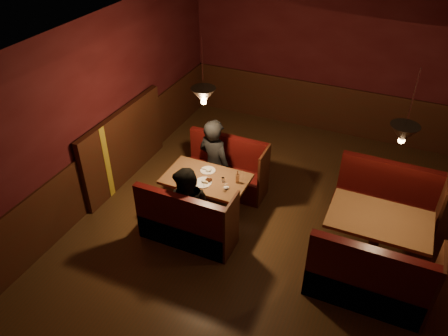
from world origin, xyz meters
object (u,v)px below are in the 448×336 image
at_px(second_bench_far, 384,207).
at_px(second_bench_near, 367,284).
at_px(main_table, 207,186).
at_px(diner_b, 188,197).
at_px(second_table, 377,229).
at_px(main_bench_near, 186,227).
at_px(diner_a, 214,148).
at_px(main_bench_far, 227,173).

height_order(second_bench_far, second_bench_near, same).
xyz_separation_m(main_table, diner_b, (0.01, -0.63, 0.25)).
bearing_deg(diner_b, second_table, 22.55).
xyz_separation_m(main_bench_near, diner_a, (-0.14, 1.28, 0.56)).
bearing_deg(diner_b, main_table, 98.41).
xyz_separation_m(second_bench_far, second_bench_near, (0.00, -1.60, 0.00)).
xyz_separation_m(diner_a, diner_b, (0.14, -1.19, -0.09)).
xyz_separation_m(main_table, second_bench_far, (2.56, 0.83, -0.19)).
relative_size(main_table, second_bench_near, 0.86).
distance_m(second_table, second_bench_far, 0.83).
height_order(second_bench_far, diner_a, diner_a).
height_order(main_bench_near, second_bench_far, second_bench_far).
relative_size(main_bench_far, diner_b, 0.91).
bearing_deg(main_bench_near, main_bench_far, 90.00).
height_order(main_bench_near, diner_a, diner_a).
xyz_separation_m(main_bench_near, second_bench_far, (2.55, 1.56, 0.03)).
distance_m(main_bench_far, second_bench_far, 2.55).
distance_m(main_bench_near, second_table, 2.64).
bearing_deg(main_bench_near, second_bench_far, 31.41).
distance_m(second_bench_far, diner_a, 2.76).
distance_m(main_table, diner_b, 0.67).
xyz_separation_m(second_bench_near, diner_a, (-2.69, 1.32, 0.52)).
distance_m(second_bench_near, diner_b, 2.60).
bearing_deg(main_table, second_bench_near, -16.63).
height_order(second_table, second_bench_far, second_bench_far).
distance_m(second_bench_far, second_bench_near, 1.60).
relative_size(second_bench_far, diner_a, 0.86).
relative_size(main_bench_far, diner_a, 0.82).
xyz_separation_m(main_table, diner_a, (-0.13, 0.56, 0.33)).
height_order(main_bench_near, second_bench_near, second_bench_near).
bearing_deg(second_bench_near, main_bench_far, 149.70).
relative_size(main_table, main_bench_far, 0.91).
bearing_deg(diner_b, second_bench_near, 4.81).
distance_m(main_table, main_bench_near, 0.76).
bearing_deg(second_bench_far, diner_a, -174.21).
bearing_deg(second_bench_far, diner_b, -150.31).
height_order(second_table, diner_b, diner_b).
bearing_deg(second_table, diner_b, -165.37).
relative_size(main_table, diner_b, 0.82).
relative_size(main_table, second_bench_far, 0.86).
height_order(second_table, diner_a, diner_a).
height_order(second_bench_far, diner_b, diner_b).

